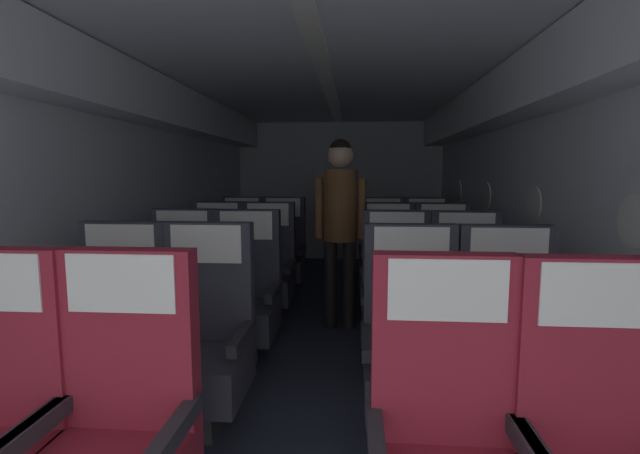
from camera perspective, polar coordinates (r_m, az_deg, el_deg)
The scene contains 20 objects.
ground at distance 3.64m, azimuth 0.37°, elevation -14.81°, with size 3.38×7.51×0.02m, color #2D3342.
fuselage_shell at distance 3.65m, azimuth 0.69°, elevation 10.22°, with size 3.26×7.16×2.17m.
seat_a_left_aisle at distance 1.76m, azimuth -24.73°, elevation -23.72°, with size 0.50×0.49×1.08m.
seat_b_left_window at distance 2.64m, azimuth -24.54°, elevation -13.28°, with size 0.50×0.49×1.08m.
seat_b_left_aisle at distance 2.46m, azimuth -14.68°, elevation -14.34°, with size 0.50×0.49×1.08m.
seat_b_right_aisle at distance 2.45m, azimuth 23.07°, elevation -14.76°, with size 0.50×0.49×1.08m.
seat_b_right_window at distance 2.35m, azimuth 11.53°, elevation -15.27°, with size 0.50×0.49×1.08m.
seat_c_left_window at distance 3.38m, azimuth -17.44°, elevation -8.54°, with size 0.50×0.49×1.08m.
seat_c_left_aisle at distance 3.23m, azimuth -9.62°, elevation -9.07°, with size 0.50×0.49×1.08m.
seat_c_right_aisle at distance 3.22m, azimuth 18.24°, elevation -9.34°, with size 0.50×0.49×1.08m.
seat_c_right_window at distance 3.17m, azimuth 9.71°, elevation -9.39°, with size 0.50×0.49×1.08m.
seat_d_left_window at distance 4.17m, azimuth -13.13°, elevation -5.51°, with size 0.50×0.49×1.08m.
seat_d_left_aisle at distance 4.04m, azimuth -6.80°, elevation -5.78°, with size 0.50×0.49×1.08m.
seat_d_right_aisle at distance 4.03m, azimuth 15.42°, elevation -6.02°, with size 0.50×0.49×1.08m.
seat_d_right_window at distance 3.99m, azimuth 8.62°, elevation -5.98°, with size 0.50×0.49×1.08m.
seat_e_left_window at distance 4.95m, azimuth -10.07°, elevation -3.48°, with size 0.50×0.49×1.08m.
seat_e_left_aisle at distance 4.86m, azimuth -4.84°, elevation -3.61°, with size 0.50×0.49×1.08m.
seat_e_right_aisle at distance 4.86m, azimuth 13.43°, elevation -3.76°, with size 0.50×0.49×1.08m.
seat_e_right_window at distance 4.82m, azimuth 7.93°, elevation -3.73°, with size 0.50×0.49×1.08m.
flight_attendant at distance 3.80m, azimuth 2.59°, elevation 1.80°, with size 0.43×0.28×1.62m.
Camera 1 is at (0.24, 0.18, 1.33)m, focal length 25.12 mm.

